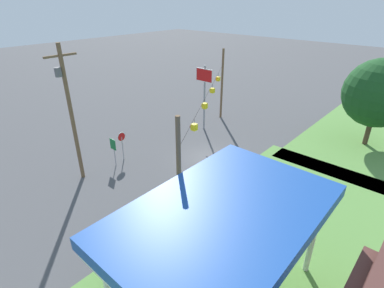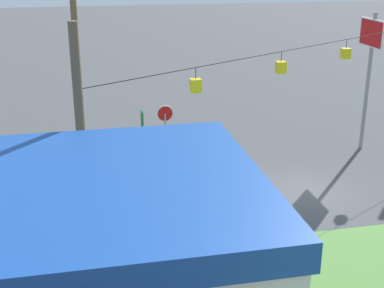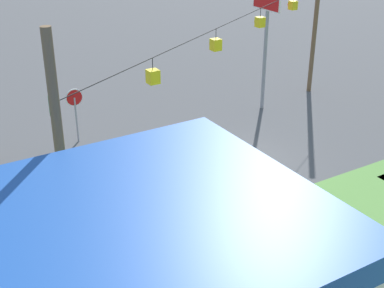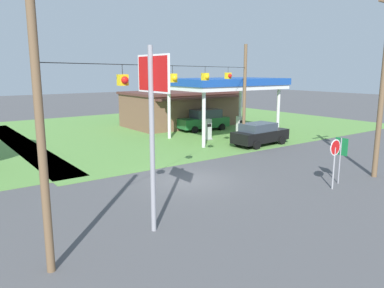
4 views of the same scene
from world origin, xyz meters
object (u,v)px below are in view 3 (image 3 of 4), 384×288
(stop_sign_overhead, at_px, (266,17))
(route_sign, at_px, (53,114))
(gas_station_canopy, at_px, (59,264))
(stop_sign_roadside, at_px, (75,104))

(stop_sign_overhead, relative_size, route_sign, 2.75)
(gas_station_canopy, xyz_separation_m, stop_sign_overhead, (-14.69, -13.06, 0.09))
(stop_sign_roadside, height_order, route_sign, stop_sign_roadside)
(gas_station_canopy, bearing_deg, stop_sign_overhead, -138.36)
(gas_station_canopy, bearing_deg, route_sign, -106.30)
(stop_sign_overhead, distance_m, route_sign, 11.13)
(stop_sign_roadside, distance_m, stop_sign_overhead, 10.06)
(stop_sign_roadside, bearing_deg, gas_station_canopy, -110.01)
(gas_station_canopy, height_order, stop_sign_overhead, stop_sign_overhead)
(stop_sign_roadside, bearing_deg, stop_sign_overhead, -5.84)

